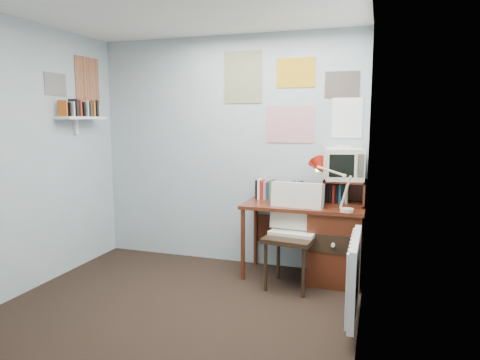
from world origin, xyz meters
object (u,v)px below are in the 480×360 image
object	(u,v)px
crt_tv	(344,163)
wall_shelf	(82,118)
radiator	(355,275)
desk_chair	(291,238)
desk_lamp	(348,188)
desk	(330,241)
tv_riser	(344,192)

from	to	relation	value
crt_tv	wall_shelf	distance (m)	2.75
radiator	desk_chair	bearing A→B (deg)	134.95
wall_shelf	radiator	bearing A→B (deg)	-10.89
desk_lamp	radiator	xyz separation A→B (m)	(0.12, -0.71, -0.56)
radiator	wall_shelf	bearing A→B (deg)	169.11
desk_lamp	desk	bearing A→B (deg)	110.57
tv_riser	radiator	xyz separation A→B (m)	(0.17, -1.04, -0.47)
desk_lamp	tv_riser	size ratio (longest dim) A/B	1.10
radiator	desk_lamp	bearing A→B (deg)	99.69
desk_lamp	crt_tv	size ratio (longest dim) A/B	1.23
crt_tv	desk	bearing A→B (deg)	-139.82
tv_riser	desk_chair	bearing A→B (deg)	-137.56
crt_tv	desk_chair	bearing A→B (deg)	-147.48
tv_riser	crt_tv	world-z (taller)	crt_tv
desk	desk_lamp	xyz separation A→B (m)	(0.17, -0.22, 0.58)
desk_chair	crt_tv	bearing A→B (deg)	52.41
desk	desk_chair	distance (m)	0.46
tv_riser	wall_shelf	xyz separation A→B (m)	(-2.69, -0.49, 0.74)
crt_tv	radiator	world-z (taller)	crt_tv
desk	tv_riser	size ratio (longest dim) A/B	3.00
desk	crt_tv	distance (m)	0.79
tv_riser	radiator	bearing A→B (deg)	-80.72
tv_riser	crt_tv	size ratio (longest dim) A/B	1.12
desk	desk_chair	world-z (taller)	desk_chair
desk_lamp	tv_riser	world-z (taller)	desk_lamp
desk_lamp	wall_shelf	size ratio (longest dim) A/B	0.71
desk_lamp	wall_shelf	world-z (taller)	wall_shelf
desk_chair	radiator	xyz separation A→B (m)	(0.62, -0.62, -0.07)
desk_lamp	crt_tv	world-z (taller)	crt_tv
wall_shelf	tv_riser	bearing A→B (deg)	10.32
tv_riser	desk_lamp	bearing A→B (deg)	-81.60
desk	wall_shelf	bearing A→B (deg)	-171.60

